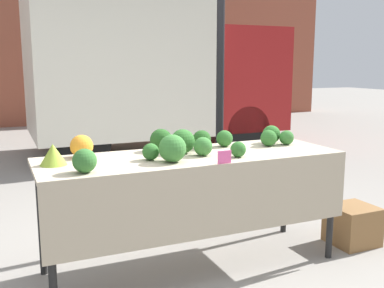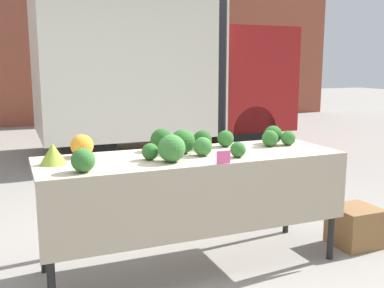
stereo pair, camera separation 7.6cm
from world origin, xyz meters
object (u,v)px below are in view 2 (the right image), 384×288
object	(u,v)px
parked_truck	(154,66)
price_sign	(224,157)
orange_cauliflower	(82,146)
produce_crate	(355,226)

from	to	relation	value
parked_truck	price_sign	distance (m)	4.97
orange_cauliflower	produce_crate	size ratio (longest dim) A/B	0.45
orange_cauliflower	produce_crate	bearing A→B (deg)	-10.16
orange_cauliflower	price_sign	xyz separation A→B (m)	(0.83, -0.58, -0.04)
orange_cauliflower	produce_crate	xyz separation A→B (m)	(2.16, -0.39, -0.77)
price_sign	orange_cauliflower	bearing A→B (deg)	145.00
parked_truck	produce_crate	distance (m)	4.82
orange_cauliflower	produce_crate	world-z (taller)	orange_cauliflower
parked_truck	orange_cauliflower	world-z (taller)	parked_truck
parked_truck	produce_crate	bearing A→B (deg)	-86.56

